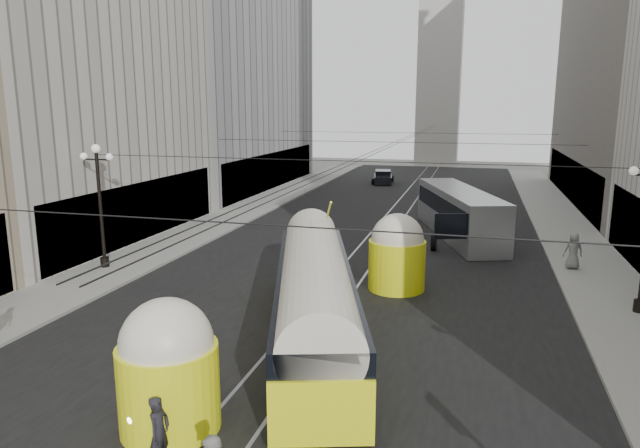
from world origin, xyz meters
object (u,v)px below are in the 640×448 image
Objects in this scene: city_bus at (459,211)px; pedestrian_sidewalk_right at (573,251)px; streetcar at (315,293)px; pedestrian_crossing_a at (159,433)px.

city_bus reaches higher than pedestrian_sidewalk_right.
streetcar reaches higher than city_bus.
pedestrian_crossing_a is (-1.42, -8.25, -0.88)m from streetcar.
pedestrian_crossing_a is 23.46m from pedestrian_sidewalk_right.
city_bus is at bearing 76.51° from streetcar.
streetcar reaches higher than pedestrian_crossing_a.
pedestrian_sidewalk_right reaches higher than pedestrian_crossing_a.
city_bus is (4.46, 18.60, -0.08)m from streetcar.
pedestrian_crossing_a is at bearing 54.20° from pedestrian_sidewalk_right.
pedestrian_sidewalk_right is at bearing -47.88° from city_bus.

